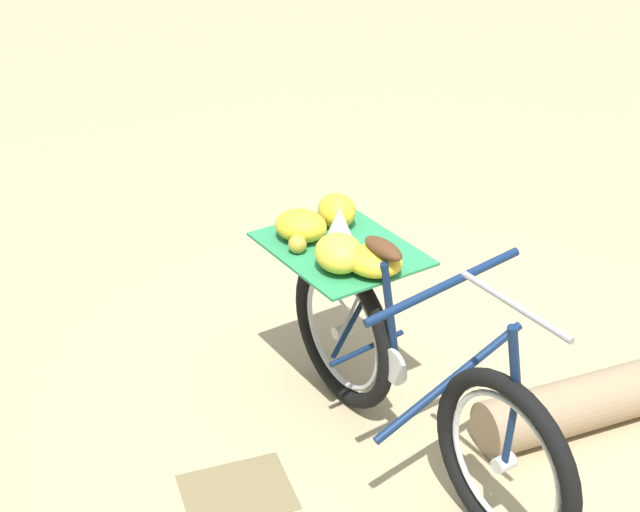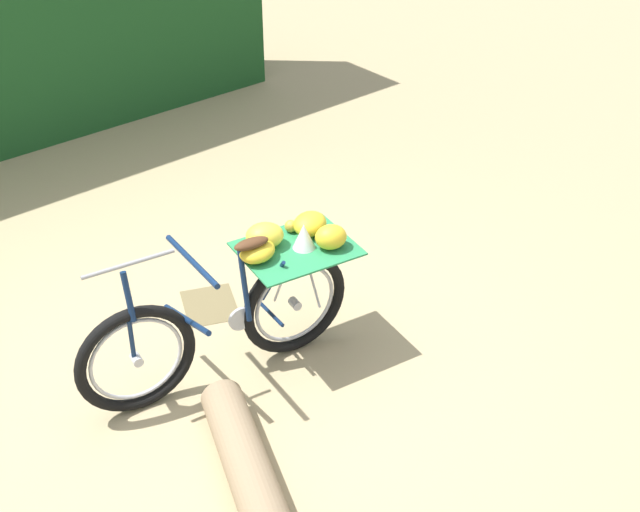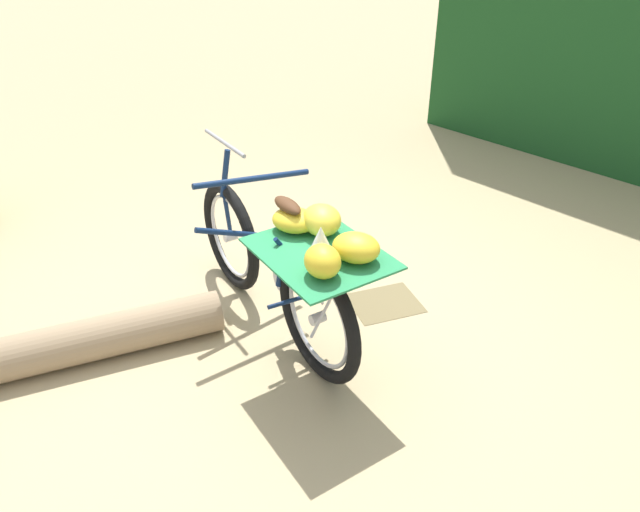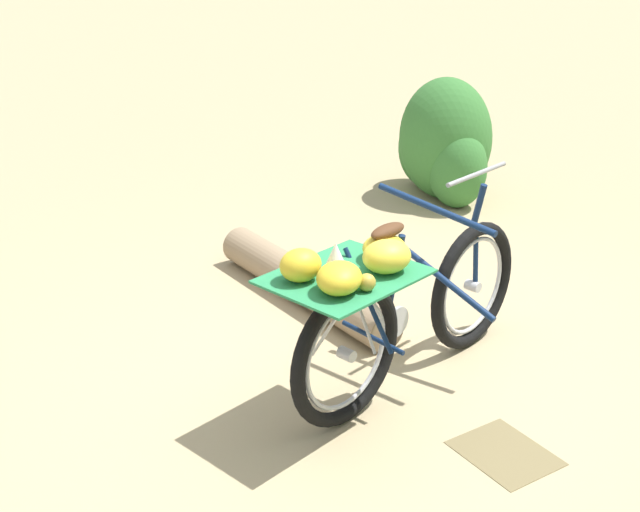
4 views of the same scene
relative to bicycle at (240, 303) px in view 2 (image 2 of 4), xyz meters
name	(u,v)px [view 2 (image 2 of 4)]	position (x,y,z in m)	size (l,w,h in m)	color
ground_plane	(227,355)	(0.14, 0.08, -0.51)	(60.00, 60.00, 0.00)	tan
bicycle	(240,303)	(0.00, 0.00, 0.00)	(0.86, 1.80, 1.03)	black
fallen_log	(259,498)	(-1.15, 0.17, -0.39)	(0.25, 0.25, 1.60)	#937A5B
leaf_litter_patch	(210,305)	(0.71, 0.09, -0.51)	(0.44, 0.36, 0.01)	olive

